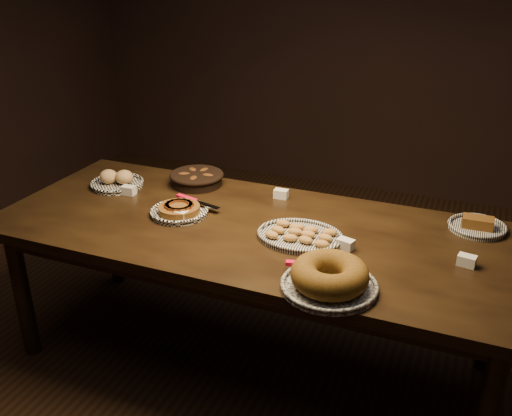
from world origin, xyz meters
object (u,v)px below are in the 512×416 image
at_px(buffet_table, 253,241).
at_px(madeleine_platter, 300,235).
at_px(bundt_cake_plate, 329,278).
at_px(apple_tart_plate, 179,210).

xyz_separation_m(buffet_table, madeleine_platter, (0.24, -0.03, 0.09)).
relative_size(madeleine_platter, bundt_cake_plate, 0.99).
bearing_deg(madeleine_platter, bundt_cake_plate, -75.61).
xyz_separation_m(buffet_table, apple_tart_plate, (-0.37, -0.01, 0.09)).
relative_size(buffet_table, bundt_cake_plate, 6.29).
relative_size(apple_tart_plate, bundt_cake_plate, 0.83).
height_order(madeleine_platter, bundt_cake_plate, bundt_cake_plate).
bearing_deg(bundt_cake_plate, apple_tart_plate, 162.08).
bearing_deg(bundt_cake_plate, buffet_table, 146.58).
xyz_separation_m(madeleine_platter, bundt_cake_plate, (0.23, -0.34, 0.03)).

